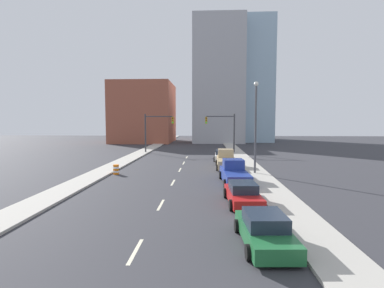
% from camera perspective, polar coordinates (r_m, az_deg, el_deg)
% --- Properties ---
extents(sidewalk_left, '(2.39, 97.17, 0.16)m').
position_cam_1_polar(sidewalk_left, '(53.63, -8.56, -1.11)').
color(sidewalk_left, '#ADA89E').
rests_on(sidewalk_left, ground).
extents(sidewalk_right, '(2.39, 97.17, 0.16)m').
position_cam_1_polar(sidewalk_right, '(52.80, 8.13, -1.19)').
color(sidewalk_right, '#ADA89E').
rests_on(sidewalk_right, ground).
extents(lane_stripe_at_8m, '(0.16, 2.40, 0.01)m').
position_cam_1_polar(lane_stripe_at_8m, '(12.99, -10.72, -19.40)').
color(lane_stripe_at_8m, beige).
rests_on(lane_stripe_at_8m, ground).
extents(lane_stripe_at_14m, '(0.16, 2.40, 0.01)m').
position_cam_1_polar(lane_stripe_at_14m, '(19.15, -5.96, -11.44)').
color(lane_stripe_at_14m, beige).
rests_on(lane_stripe_at_14m, ground).
extents(lane_stripe_at_21m, '(0.16, 2.40, 0.01)m').
position_cam_1_polar(lane_stripe_at_21m, '(25.66, -3.64, -7.33)').
color(lane_stripe_at_21m, beige).
rests_on(lane_stripe_at_21m, ground).
extents(lane_stripe_at_28m, '(0.16, 2.40, 0.01)m').
position_cam_1_polar(lane_stripe_at_28m, '(32.07, -2.32, -4.94)').
color(lane_stripe_at_28m, beige).
rests_on(lane_stripe_at_28m, ground).
extents(lane_stripe_at_33m, '(0.16, 2.40, 0.01)m').
position_cam_1_polar(lane_stripe_at_33m, '(37.22, -1.59, -3.63)').
color(lane_stripe_at_33m, beige).
rests_on(lane_stripe_at_33m, ground).
extents(lane_stripe_at_39m, '(0.16, 2.40, 0.01)m').
position_cam_1_polar(lane_stripe_at_39m, '(42.91, -1.00, -2.55)').
color(lane_stripe_at_39m, beige).
rests_on(lane_stripe_at_39m, ground).
extents(building_brick_left, '(14.00, 16.00, 14.32)m').
position_cam_1_polar(building_brick_left, '(75.06, -9.09, 5.87)').
color(building_brick_left, '#9E513D').
rests_on(building_brick_left, ground).
extents(building_office_center, '(12.00, 20.00, 29.26)m').
position_cam_1_polar(building_office_center, '(78.04, 4.88, 11.36)').
color(building_office_center, '#A8A8AD').
rests_on(building_office_center, ground).
extents(building_glass_right, '(13.00, 20.00, 30.23)m').
position_cam_1_polar(building_glass_right, '(82.58, 9.68, 11.27)').
color(building_glass_right, '#99B7CC').
rests_on(building_glass_right, ground).
extents(traffic_signal_left, '(4.76, 0.35, 6.33)m').
position_cam_1_polar(traffic_signal_left, '(48.88, -7.32, 3.12)').
color(traffic_signal_left, '#38383D').
rests_on(traffic_signal_left, ground).
extents(traffic_signal_right, '(4.76, 0.35, 6.33)m').
position_cam_1_polar(traffic_signal_right, '(48.21, 6.44, 3.11)').
color(traffic_signal_right, '#38383D').
rests_on(traffic_signal_right, ground).
extents(traffic_barrel, '(0.56, 0.56, 0.95)m').
position_cam_1_polar(traffic_barrel, '(30.29, -14.26, -4.73)').
color(traffic_barrel, orange).
rests_on(traffic_barrel, ground).
extents(street_lamp, '(0.44, 0.44, 8.98)m').
position_cam_1_polar(street_lamp, '(29.58, 12.03, 4.21)').
color(street_lamp, '#4C4C51').
rests_on(street_lamp, ground).
extents(sedan_green, '(2.29, 4.69, 1.37)m').
position_cam_1_polar(sedan_green, '(13.52, 13.67, -15.65)').
color(sedan_green, '#1E6033').
rests_on(sedan_green, ground).
extents(sedan_red, '(2.29, 4.81, 1.37)m').
position_cam_1_polar(sedan_red, '(19.38, 9.67, -9.36)').
color(sedan_red, red).
rests_on(sedan_red, ground).
extents(pickup_truck_blue, '(2.47, 5.91, 1.91)m').
position_cam_1_polar(pickup_truck_blue, '(25.70, 8.07, -5.58)').
color(pickup_truck_blue, navy).
rests_on(pickup_truck_blue, ground).
extents(pickup_truck_tan, '(2.26, 6.04, 2.02)m').
position_cam_1_polar(pickup_truck_tan, '(33.62, 6.48, -3.13)').
color(pickup_truck_tan, tan).
rests_on(pickup_truck_tan, ground).
extents(sedan_white, '(2.28, 4.76, 1.38)m').
position_cam_1_polar(sedan_white, '(39.85, 5.72, -2.19)').
color(sedan_white, silver).
rests_on(sedan_white, ground).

